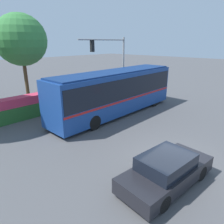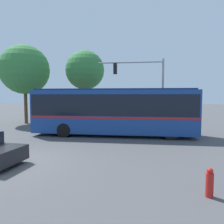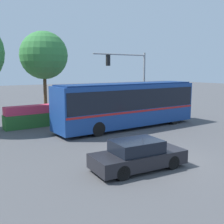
{
  "view_description": "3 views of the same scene",
  "coord_description": "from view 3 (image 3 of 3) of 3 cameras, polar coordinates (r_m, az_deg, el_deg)",
  "views": [
    {
      "loc": [
        -8.35,
        -3.65,
        5.53
      ],
      "look_at": [
        -0.56,
        3.62,
        1.91
      ],
      "focal_mm": 33.15,
      "sensor_mm": 36.0,
      "label": 1
    },
    {
      "loc": [
        5.46,
        -8.34,
        2.92
      ],
      "look_at": [
        3.73,
        4.39,
        1.94
      ],
      "focal_mm": 33.72,
      "sensor_mm": 36.0,
      "label": 2
    },
    {
      "loc": [
        -9.47,
        -9.61,
        4.48
      ],
      "look_at": [
        0.94,
        5.42,
        1.64
      ],
      "focal_mm": 44.26,
      "sensor_mm": 36.0,
      "label": 3
    }
  ],
  "objects": [
    {
      "name": "ground_plane",
      "position": [
        14.21,
        9.49,
        -9.67
      ],
      "size": [
        140.0,
        140.0,
        0.0
      ],
      "primitive_type": "plane",
      "color": "#4C4C4F"
    },
    {
      "name": "city_bus",
      "position": [
        21.2,
        3.33,
        1.97
      ],
      "size": [
        11.77,
        2.55,
        3.44
      ],
      "rotation": [
        0.0,
        0.0,
        0.0
      ],
      "color": "navy",
      "rests_on": "ground"
    },
    {
      "name": "sedan_foreground",
      "position": [
        12.64,
        5.36,
        -8.92
      ],
      "size": [
        4.48,
        2.21,
        1.35
      ],
      "rotation": [
        0.0,
        0.0,
        -0.1
      ],
      "color": "black",
      "rests_on": "ground"
    },
    {
      "name": "traffic_light_pole",
      "position": [
        24.47,
        4.25,
        7.73
      ],
      "size": [
        5.45,
        0.24,
        5.94
      ],
      "rotation": [
        0.0,
        0.0,
        3.14
      ],
      "color": "gray",
      "rests_on": "ground"
    },
    {
      "name": "flowering_hedge",
      "position": [
        22.85,
        -13.0,
        -0.58
      ],
      "size": [
        6.97,
        1.02,
        1.7
      ],
      "color": "#286028",
      "rests_on": "ground"
    },
    {
      "name": "street_tree_centre",
      "position": [
        25.09,
        -13.9,
        11.26
      ],
      "size": [
        4.13,
        4.13,
        7.74
      ],
      "color": "brown",
      "rests_on": "ground"
    }
  ]
}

